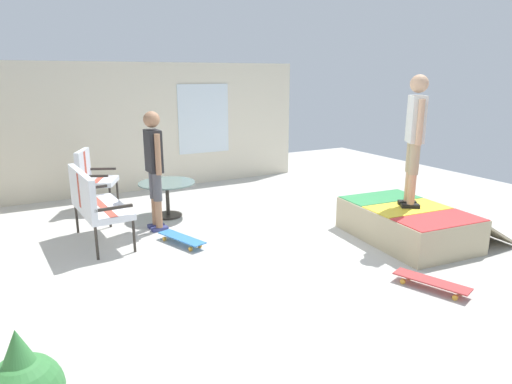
{
  "coord_description": "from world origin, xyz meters",
  "views": [
    {
      "loc": [
        -5.04,
        3.16,
        2.25
      ],
      "look_at": [
        0.13,
        0.32,
        0.7
      ],
      "focal_mm": 31.64,
      "sensor_mm": 36.0,
      "label": 1
    }
  ],
  "objects_px": {
    "patio_chair_near_house": "(91,174)",
    "person_skater": "(415,131)",
    "patio_table": "(167,192)",
    "skateboard_by_bench": "(182,238)",
    "skate_ramp": "(408,223)",
    "person_watching": "(154,162)",
    "skateboard_spare": "(431,282)",
    "patio_bench": "(93,200)"
  },
  "relations": [
    {
      "from": "skate_ramp",
      "to": "person_watching",
      "type": "relative_size",
      "value": 1.1
    },
    {
      "from": "patio_chair_near_house",
      "to": "person_watching",
      "type": "xyz_separation_m",
      "value": [
        -1.53,
        -0.65,
        0.41
      ]
    },
    {
      "from": "patio_table",
      "to": "skateboard_by_bench",
      "type": "height_order",
      "value": "patio_table"
    },
    {
      "from": "patio_bench",
      "to": "person_watching",
      "type": "relative_size",
      "value": 0.74
    },
    {
      "from": "patio_table",
      "to": "skateboard_by_bench",
      "type": "distance_m",
      "value": 1.35
    },
    {
      "from": "skateboard_spare",
      "to": "person_watching",
      "type": "bearing_deg",
      "value": 31.07
    },
    {
      "from": "skateboard_by_bench",
      "to": "skate_ramp",
      "type": "bearing_deg",
      "value": -115.27
    },
    {
      "from": "person_watching",
      "to": "person_skater",
      "type": "xyz_separation_m",
      "value": [
        -2.07,
        -2.96,
        0.49
      ]
    },
    {
      "from": "patio_table",
      "to": "skateboard_by_bench",
      "type": "bearing_deg",
      "value": 169.77
    },
    {
      "from": "patio_bench",
      "to": "person_watching",
      "type": "distance_m",
      "value": 1.01
    },
    {
      "from": "skateboard_spare",
      "to": "patio_table",
      "type": "bearing_deg",
      "value": 23.48
    },
    {
      "from": "patio_table",
      "to": "skateboard_by_bench",
      "type": "relative_size",
      "value": 1.1
    },
    {
      "from": "patio_bench",
      "to": "patio_chair_near_house",
      "type": "bearing_deg",
      "value": -8.61
    },
    {
      "from": "patio_bench",
      "to": "patio_table",
      "type": "height_order",
      "value": "patio_bench"
    },
    {
      "from": "patio_bench",
      "to": "person_watching",
      "type": "xyz_separation_m",
      "value": [
        0.18,
        -0.91,
        0.41
      ]
    },
    {
      "from": "skate_ramp",
      "to": "patio_chair_near_house",
      "type": "bearing_deg",
      "value": 44.55
    },
    {
      "from": "patio_table",
      "to": "person_skater",
      "type": "height_order",
      "value": "person_skater"
    },
    {
      "from": "patio_bench",
      "to": "skateboard_by_bench",
      "type": "distance_m",
      "value": 1.29
    },
    {
      "from": "skate_ramp",
      "to": "skateboard_by_bench",
      "type": "height_order",
      "value": "skate_ramp"
    },
    {
      "from": "patio_table",
      "to": "person_watching",
      "type": "relative_size",
      "value": 0.52
    },
    {
      "from": "patio_table",
      "to": "patio_bench",
      "type": "bearing_deg",
      "value": 119.34
    },
    {
      "from": "patio_table",
      "to": "person_watching",
      "type": "distance_m",
      "value": 0.87
    },
    {
      "from": "person_skater",
      "to": "skateboard_spare",
      "type": "height_order",
      "value": "person_skater"
    },
    {
      "from": "skate_ramp",
      "to": "patio_bench",
      "type": "height_order",
      "value": "patio_bench"
    },
    {
      "from": "skateboard_spare",
      "to": "person_skater",
      "type": "bearing_deg",
      "value": -37.2
    },
    {
      "from": "patio_chair_near_house",
      "to": "skateboard_spare",
      "type": "bearing_deg",
      "value": -151.34
    },
    {
      "from": "skate_ramp",
      "to": "skateboard_spare",
      "type": "bearing_deg",
      "value": 142.59
    },
    {
      "from": "person_watching",
      "to": "person_skater",
      "type": "relative_size",
      "value": 0.98
    },
    {
      "from": "person_skater",
      "to": "skate_ramp",
      "type": "bearing_deg",
      "value": 149.25
    },
    {
      "from": "skate_ramp",
      "to": "skateboard_by_bench",
      "type": "distance_m",
      "value": 3.14
    },
    {
      "from": "patio_bench",
      "to": "patio_table",
      "type": "relative_size",
      "value": 1.43
    },
    {
      "from": "patio_chair_near_house",
      "to": "person_skater",
      "type": "height_order",
      "value": "person_skater"
    },
    {
      "from": "patio_table",
      "to": "skateboard_spare",
      "type": "bearing_deg",
      "value": -156.52
    },
    {
      "from": "skate_ramp",
      "to": "skateboard_by_bench",
      "type": "xyz_separation_m",
      "value": [
        1.34,
        2.83,
        -0.15
      ]
    },
    {
      "from": "person_skater",
      "to": "skateboard_by_bench",
      "type": "relative_size",
      "value": 2.15
    },
    {
      "from": "patio_bench",
      "to": "skateboard_spare",
      "type": "distance_m",
      "value": 4.32
    },
    {
      "from": "patio_table",
      "to": "person_skater",
      "type": "bearing_deg",
      "value": -134.55
    },
    {
      "from": "person_skater",
      "to": "skateboard_spare",
      "type": "relative_size",
      "value": 2.16
    },
    {
      "from": "patio_chair_near_house",
      "to": "skateboard_by_bench",
      "type": "distance_m",
      "value": 2.48
    },
    {
      "from": "patio_chair_near_house",
      "to": "skateboard_by_bench",
      "type": "height_order",
      "value": "patio_chair_near_house"
    },
    {
      "from": "patio_table",
      "to": "person_watching",
      "type": "bearing_deg",
      "value": 147.32
    },
    {
      "from": "patio_chair_near_house",
      "to": "skateboard_spare",
      "type": "xyz_separation_m",
      "value": [
        -4.86,
        -2.66,
        -0.53
      ]
    }
  ]
}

